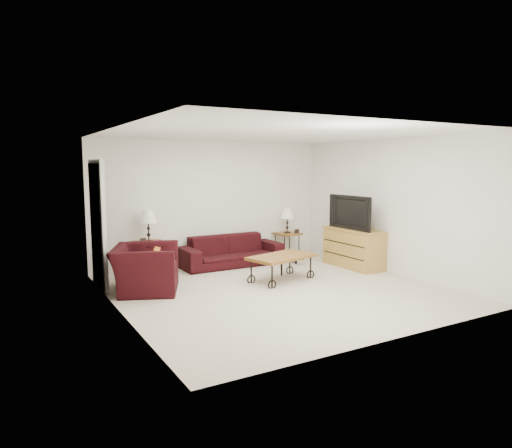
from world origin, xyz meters
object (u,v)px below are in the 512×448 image
(armchair, at_px, (145,269))
(television, at_px, (354,212))
(tv_stand, at_px, (354,248))
(backpack, at_px, (296,254))
(coffee_table, at_px, (282,268))
(sofa, at_px, (231,251))
(lamp_left, at_px, (148,226))
(side_table_left, at_px, (149,257))
(lamp_right, at_px, (287,221))
(side_table_right, at_px, (287,245))

(armchair, bearing_deg, television, -71.01)
(tv_stand, relative_size, backpack, 3.09)
(television, bearing_deg, coffee_table, -83.36)
(sofa, relative_size, lamp_left, 3.47)
(armchair, bearing_deg, side_table_left, 3.66)
(coffee_table, height_order, backpack, coffee_table)
(armchair, height_order, backpack, armchair)
(lamp_left, bearing_deg, backpack, -14.43)
(lamp_left, bearing_deg, sofa, -6.32)
(sofa, xyz_separation_m, side_table_left, (-1.63, 0.18, -0.00))
(sofa, xyz_separation_m, lamp_right, (1.47, 0.18, 0.50))
(side_table_left, relative_size, lamp_right, 1.11)
(sofa, bearing_deg, armchair, -153.38)
(coffee_table, bearing_deg, lamp_right, 53.84)
(side_table_right, bearing_deg, coffee_table, -126.16)
(side_table_left, bearing_deg, coffee_table, -43.10)
(coffee_table, xyz_separation_m, television, (1.82, 0.21, 0.87))
(sofa, bearing_deg, coffee_table, -82.16)
(side_table_right, distance_m, lamp_right, 0.54)
(side_table_left, relative_size, side_table_right, 1.11)
(armchair, height_order, television, television)
(side_table_right, relative_size, armchair, 0.48)
(backpack, bearing_deg, coffee_table, -127.40)
(side_table_right, xyz_separation_m, armchair, (-3.52, -1.21, 0.10))
(side_table_right, distance_m, backpack, 0.78)
(lamp_right, height_order, backpack, lamp_right)
(side_table_left, height_order, backpack, side_table_left)
(lamp_right, xyz_separation_m, tv_stand, (0.58, -1.51, -0.42))
(lamp_right, height_order, armchair, lamp_right)
(lamp_left, xyz_separation_m, backpack, (2.83, -0.73, -0.69))
(lamp_left, xyz_separation_m, tv_stand, (3.68, -1.51, -0.51))
(side_table_left, relative_size, television, 0.52)
(lamp_right, relative_size, backpack, 1.30)
(backpack, bearing_deg, armchair, -164.02)
(coffee_table, bearing_deg, side_table_left, 136.90)
(backpack, bearing_deg, television, -35.67)
(lamp_right, bearing_deg, lamp_left, 180.00)
(sofa, bearing_deg, side_table_right, 6.99)
(side_table_left, height_order, tv_stand, tv_stand)
(side_table_left, bearing_deg, backpack, -14.43)
(side_table_right, xyz_separation_m, television, (0.56, -1.51, 0.83))
(side_table_right, distance_m, tv_stand, 1.62)
(sofa, distance_m, lamp_left, 1.74)
(side_table_right, distance_m, armchair, 3.72)
(lamp_left, bearing_deg, coffee_table, -43.10)
(lamp_right, distance_m, armchair, 3.75)
(coffee_table, relative_size, tv_stand, 0.93)
(lamp_left, bearing_deg, tv_stand, -22.29)
(side_table_left, height_order, lamp_right, lamp_right)
(sofa, relative_size, coffee_table, 1.73)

